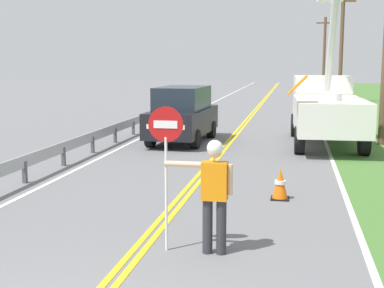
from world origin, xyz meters
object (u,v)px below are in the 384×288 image
Objects in this scene: traffic_cone_lead at (280,184)px; utility_pole_mid at (341,46)px; flagger_worker at (214,189)px; utility_pole_far at (324,53)px; oncoming_suv_nearest at (183,114)px; stop_sign_paddle at (166,146)px; utility_bucket_truck at (326,105)px.

utility_pole_mid is at bearing 83.14° from traffic_cone_lead.
flagger_worker is at bearing -97.73° from utility_pole_mid.
utility_pole_mid reaches higher than utility_pole_far.
oncoming_suv_nearest is 6.68× the size of traffic_cone_lead.
utility_pole_mid is (4.42, 32.57, 3.11)m from flagger_worker.
utility_bucket_truck is (3.10, 12.25, -0.28)m from stop_sign_paddle.
flagger_worker reaches higher than traffic_cone_lead.
stop_sign_paddle is 0.29× the size of utility_pole_mid.
utility_pole_far is (-0.32, 17.58, -0.15)m from utility_pole_mid.
oncoming_suv_nearest is 0.59× the size of utility_pole_mid.
stop_sign_paddle is at bearing -115.22° from traffic_cone_lead.
oncoming_suv_nearest is 39.37m from utility_pole_far.
utility_bucket_truck is at bearing 80.81° from traffic_cone_lead.
utility_pole_mid is (7.37, 21.04, 3.10)m from oncoming_suv_nearest.
utility_pole_mid is at bearing 82.27° from flagger_worker.
stop_sign_paddle is 0.30× the size of utility_pole_far.
utility_pole_far is at bearing 79.66° from oncoming_suv_nearest.
stop_sign_paddle reaches higher than flagger_worker.
utility_pole_far is (1.76, 37.90, 2.57)m from utility_bucket_truck.
utility_bucket_truck reaches higher than stop_sign_paddle.
flagger_worker is 50.40m from utility_pole_far.
stop_sign_paddle is at bearing -99.05° from utility_pole_mid.
utility_bucket_truck is 9.83× the size of traffic_cone_lead.
utility_pole_mid is at bearing 70.70° from oncoming_suv_nearest.
utility_pole_far is at bearing 85.33° from flagger_worker.
utility_pole_far is at bearing 86.11° from traffic_cone_lead.
oncoming_suv_nearest is at bearing 100.72° from stop_sign_paddle.
traffic_cone_lead is at bearing -93.89° from utility_pole_far.
utility_pole_far is (4.87, 50.14, 2.30)m from stop_sign_paddle.
flagger_worker is at bearing -104.50° from traffic_cone_lead.
utility_pole_far is (4.10, 50.15, 2.96)m from flagger_worker.
utility_bucket_truck reaches higher than oncoming_suv_nearest.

